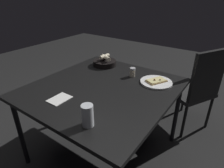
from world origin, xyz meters
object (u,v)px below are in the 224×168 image
bread_basket (105,62)px  chair_near (195,86)px  pizza_plate (156,82)px  beer_glass (88,117)px  pepper_shaker (132,73)px  dining_table (103,92)px

bread_basket → chair_near: (0.45, -0.85, -0.22)m
pizza_plate → beer_glass: size_ratio=1.96×
pizza_plate → pepper_shaker: 0.24m
pepper_shaker → chair_near: (0.53, -0.47, -0.23)m
pizza_plate → bread_basket: bearing=82.6°
dining_table → bread_basket: bearing=35.5°
pepper_shaker → beer_glass: bearing=-169.7°
pizza_plate → bread_basket: size_ratio=1.14×
dining_table → bread_basket: 0.50m
pepper_shaker → chair_near: 0.74m
dining_table → pizza_plate: bearing=-45.7°
dining_table → bread_basket: size_ratio=4.86×
bread_basket → chair_near: 0.99m
dining_table → pizza_plate: pizza_plate is taller
pizza_plate → chair_near: size_ratio=0.29×
chair_near → pizza_plate: bearing=156.6°
pizza_plate → chair_near: 0.61m
pepper_shaker → chair_near: bearing=-41.3°
dining_table → pepper_shaker: bearing=-16.1°
pizza_plate → bread_basket: (0.08, 0.62, 0.02)m
pizza_plate → pepper_shaker: pepper_shaker is taller
pizza_plate → beer_glass: (-0.77, 0.10, 0.05)m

